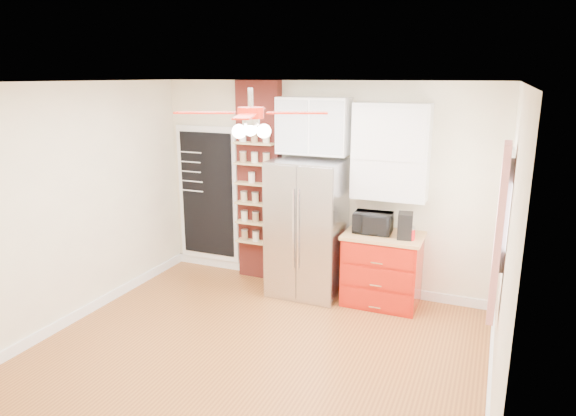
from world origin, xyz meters
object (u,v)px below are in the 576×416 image
at_px(ceiling_fan, 251,113).
at_px(toaster_oven, 373,223).
at_px(red_cabinet, 382,269).
at_px(pantry_jar_oats, 252,178).
at_px(canister_left, 411,235).
at_px(coffee_maker, 405,226).
at_px(fridge, 307,228).

height_order(ceiling_fan, toaster_oven, ceiling_fan).
height_order(red_cabinet, pantry_jar_oats, pantry_jar_oats).
bearing_deg(ceiling_fan, toaster_oven, 65.26).
relative_size(canister_left, pantry_jar_oats, 0.98).
xyz_separation_m(red_cabinet, canister_left, (0.34, -0.10, 0.51)).
height_order(coffee_maker, canister_left, coffee_maker).
relative_size(ceiling_fan, toaster_oven, 3.08).
xyz_separation_m(fridge, toaster_oven, (0.83, 0.06, 0.15)).
distance_m(canister_left, pantry_jar_oats, 2.21).
xyz_separation_m(ceiling_fan, canister_left, (1.26, 1.58, -1.46)).
distance_m(toaster_oven, pantry_jar_oats, 1.72).
distance_m(coffee_maker, canister_left, 0.12).
bearing_deg(red_cabinet, toaster_oven, 176.15).
bearing_deg(ceiling_fan, coffee_maker, 53.84).
bearing_deg(coffee_maker, ceiling_fan, -134.07).
distance_m(red_cabinet, canister_left, 0.62).
height_order(red_cabinet, toaster_oven, toaster_oven).
bearing_deg(canister_left, red_cabinet, 163.47).
relative_size(red_cabinet, pantry_jar_oats, 7.09).
height_order(toaster_oven, pantry_jar_oats, pantry_jar_oats).
bearing_deg(fridge, canister_left, -2.21).
xyz_separation_m(red_cabinet, toaster_oven, (-0.14, 0.01, 0.57)).
bearing_deg(coffee_maker, red_cabinet, 157.74).
relative_size(toaster_oven, coffee_maker, 1.47).
bearing_deg(toaster_oven, ceiling_fan, -117.21).
distance_m(coffee_maker, pantry_jar_oats, 2.11).
distance_m(fridge, toaster_oven, 0.84).
bearing_deg(pantry_jar_oats, ceiling_fan, -63.21).
bearing_deg(fridge, ceiling_fan, -88.24).
bearing_deg(red_cabinet, canister_left, -16.53).
bearing_deg(pantry_jar_oats, fridge, -9.27).
xyz_separation_m(ceiling_fan, toaster_oven, (0.78, 1.69, -1.40)).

